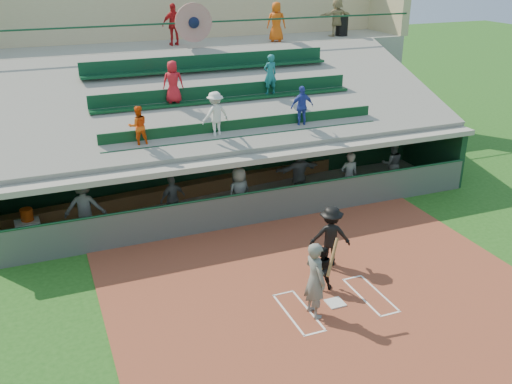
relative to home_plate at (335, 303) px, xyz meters
name	(u,v)px	position (x,y,z in m)	size (l,w,h in m)	color
ground	(335,304)	(0.00, 0.00, -0.04)	(100.00, 100.00, 0.00)	#1E4E16
dirt_slab	(326,293)	(0.00, 0.50, -0.03)	(11.00, 9.00, 0.02)	brown
home_plate	(335,303)	(0.00, 0.00, 0.00)	(0.43, 0.43, 0.03)	silver
batters_box_chalk	(335,303)	(0.00, 0.00, -0.01)	(2.65, 1.85, 0.01)	silver
dugout_floor	(241,202)	(0.00, 6.75, -0.02)	(16.00, 3.50, 0.04)	gray
concourse_slab	(187,97)	(0.00, 13.50, 2.26)	(20.00, 3.00, 4.60)	gray
grandstand	(207,114)	(-0.01, 10.51, 2.23)	(20.40, 10.40, 7.80)	#525752
batter_at_plate	(315,279)	(-0.71, -0.21, 0.96)	(0.89, 0.80, 1.95)	#585B56
catcher	(322,268)	(0.00, 0.78, 0.58)	(0.58, 0.45, 1.20)	black
home_umpire	(330,236)	(0.81, 1.82, 0.86)	(1.13, 0.65, 1.75)	black
dugout_bench	(223,183)	(-0.22, 8.12, 0.25)	(16.10, 0.48, 0.48)	olive
white_table	(29,231)	(-7.01, 6.45, 0.32)	(0.72, 0.54, 0.63)	white
water_cooler	(27,215)	(-6.98, 6.52, 0.82)	(0.37, 0.37, 0.37)	#C4400B
dugout_player_a	(85,207)	(-5.32, 6.06, 0.99)	(1.28, 0.73, 1.97)	#545752
dugout_player_b	(173,198)	(-2.57, 6.17, 0.78)	(0.91, 0.38, 1.55)	#585A55
dugout_player_c	(239,193)	(-0.48, 5.64, 0.86)	(0.84, 0.55, 1.72)	#61645F
dugout_player_d	(299,171)	(2.15, 6.61, 0.91)	(1.68, 0.53, 1.81)	#61645E
dugout_player_e	(349,176)	(3.58, 5.56, 0.88)	(0.64, 0.42, 1.75)	#5B5D58
dugout_player_f	(392,163)	(5.87, 6.30, 0.81)	(0.78, 0.61, 1.61)	#525550
trash_bin	(342,26)	(7.35, 13.15, 4.99)	(0.56, 0.56, 0.84)	black
concourse_staff_a	(174,24)	(-0.52, 13.09, 5.40)	(0.98, 0.41, 1.67)	red
concourse_staff_b	(276,22)	(3.81, 12.56, 5.39)	(0.80, 0.52, 1.64)	#DA4F0C
concourse_staff_c	(337,17)	(7.02, 13.08, 5.41)	(1.57, 0.50, 1.69)	tan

